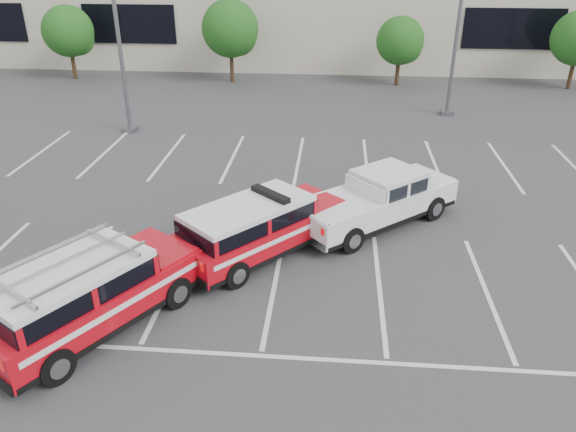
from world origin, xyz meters
name	(u,v)px	position (x,y,z in m)	size (l,w,h in m)	color
ground	(275,283)	(0.00, 0.00, 0.00)	(120.00, 120.00, 0.00)	#3A3A3D
stall_markings	(289,208)	(0.00, 4.50, 0.01)	(23.00, 15.00, 0.01)	silver
tree_left	(70,33)	(-14.91, 22.05, 2.77)	(3.07, 3.07, 4.42)	#3F2B19
tree_mid_left	(232,30)	(-4.91, 22.05, 3.04)	(3.37, 3.37, 4.85)	#3F2B19
tree_mid_right	(401,42)	(5.09, 22.05, 2.50)	(2.77, 2.77, 3.99)	#3F2B19
light_pole_left	(115,13)	(-8.00, 12.00, 5.19)	(0.90, 0.60, 10.24)	#59595E
light_pole_mid	(461,6)	(7.00, 16.00, 5.19)	(0.90, 0.60, 10.24)	#59595E
fire_chief_suv	(259,231)	(-0.59, 1.47, 0.73)	(4.79, 5.04, 1.80)	#B20814
white_pickup	(377,204)	(2.78, 3.63, 0.67)	(5.33, 4.99, 1.67)	silver
ladder_suv	(89,298)	(-3.97, -2.18, 0.80)	(4.38, 5.36, 2.00)	#B20814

